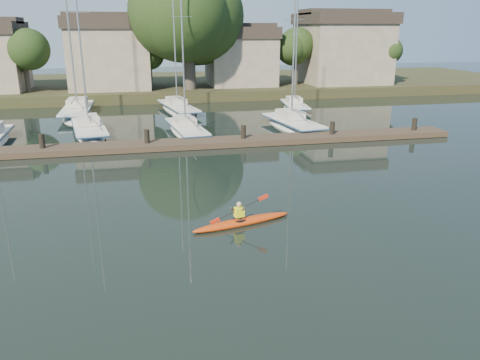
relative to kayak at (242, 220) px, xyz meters
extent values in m
plane|color=black|center=(-0.15, -1.45, -0.16)|extent=(160.00, 160.00, 0.00)
ellipsoid|color=#BC3E0E|center=(0.02, 0.01, -0.07)|extent=(4.03, 1.55, 0.30)
cylinder|color=black|center=(-0.11, -0.03, 0.03)|extent=(0.74, 0.74, 0.08)
imported|color=#292427|center=(-0.11, -0.03, 0.35)|extent=(0.28, 0.36, 0.87)
cube|color=yellow|center=(-0.11, -0.03, 0.36)|extent=(0.39, 0.33, 0.36)
sphere|color=tan|center=(-0.11, -0.03, 0.67)|extent=(0.20, 0.20, 0.20)
cube|color=#413125|center=(-0.15, 12.55, 0.04)|extent=(34.00, 2.00, 0.35)
cylinder|color=black|center=(-9.15, 12.55, 0.14)|extent=(0.32, 0.32, 1.80)
cylinder|color=black|center=(-3.15, 12.55, 0.14)|extent=(0.32, 0.32, 1.80)
cylinder|color=black|center=(2.85, 12.55, 0.14)|extent=(0.32, 0.32, 1.80)
cylinder|color=black|center=(8.85, 12.55, 0.14)|extent=(0.32, 0.32, 1.80)
cylinder|color=black|center=(14.85, 12.55, 0.14)|extent=(0.32, 0.32, 1.80)
ellipsoid|color=silver|center=(-7.00, 17.76, -0.51)|extent=(3.42, 8.70, 1.89)
cube|color=silver|center=(-7.00, 17.76, 0.39)|extent=(3.08, 7.18, 0.14)
cube|color=navy|center=(-7.00, 17.76, 0.31)|extent=(3.18, 7.36, 0.08)
cube|color=beige|center=(-7.08, 18.26, 0.76)|extent=(1.76, 2.57, 0.55)
cylinder|color=#9EA0A5|center=(-7.04, 18.01, 6.42)|extent=(0.12, 0.12, 11.97)
cylinder|color=#9EA0A5|center=(-6.79, 16.50, 1.19)|extent=(0.59, 3.19, 0.08)
cylinder|color=#9EA0A5|center=(-7.04, 18.01, 7.86)|extent=(1.58, 0.28, 0.03)
ellipsoid|color=silver|center=(-0.34, 16.62, -0.47)|extent=(2.84, 8.23, 1.70)
cube|color=silver|center=(-0.34, 16.62, 0.34)|extent=(2.57, 6.78, 0.13)
cube|color=navy|center=(-0.34, 16.62, 0.26)|extent=(2.66, 6.95, 0.07)
cube|color=beige|center=(-0.40, 17.10, 0.67)|extent=(1.52, 2.39, 0.49)
cylinder|color=#9EA0A5|center=(-0.37, 16.86, 6.21)|extent=(0.11, 0.11, 11.65)
cylinder|color=#9EA0A5|center=(-0.20, 15.42, 1.05)|extent=(0.44, 3.05, 0.07)
cylinder|color=#9EA0A5|center=(-0.37, 16.86, 7.60)|extent=(1.43, 0.20, 0.03)
ellipsoid|color=silver|center=(7.52, 16.69, -0.52)|extent=(3.30, 8.43, 1.95)
cube|color=silver|center=(7.52, 16.69, 0.41)|extent=(2.99, 6.95, 0.14)
cube|color=navy|center=(7.52, 16.69, 0.33)|extent=(3.09, 7.13, 0.08)
cube|color=beige|center=(7.45, 17.18, 0.79)|extent=(1.75, 2.48, 0.56)
cylinder|color=#9EA0A5|center=(7.48, 16.93, 6.10)|extent=(0.12, 0.12, 11.29)
cylinder|color=#9EA0A5|center=(7.69, 15.47, 1.23)|extent=(0.52, 3.10, 0.08)
cylinder|color=#9EA0A5|center=(7.48, 16.93, 7.46)|extent=(1.63, 0.26, 0.03)
ellipsoid|color=silver|center=(-8.66, 25.83, -0.54)|extent=(2.40, 9.92, 2.09)
cube|color=silver|center=(-8.66, 25.83, 0.45)|extent=(2.27, 8.13, 0.15)
cube|color=navy|center=(-8.66, 25.83, 0.36)|extent=(2.36, 8.33, 0.09)
cube|color=beige|center=(-8.67, 26.42, 0.86)|extent=(1.56, 2.78, 0.60)
cylinder|color=#9EA0A5|center=(-8.67, 26.12, 7.65)|extent=(0.13, 0.13, 14.30)
cylinder|color=#9EA0A5|center=(-8.65, 24.34, 1.33)|extent=(0.12, 3.76, 0.09)
ellipsoid|color=silver|center=(-0.11, 25.89, -0.49)|extent=(3.66, 9.70, 1.80)
cube|color=silver|center=(-0.11, 25.89, 0.37)|extent=(3.26, 8.00, 0.13)
cube|color=navy|center=(-0.11, 25.89, 0.29)|extent=(3.37, 8.20, 0.08)
cube|color=beige|center=(-0.21, 26.45, 0.72)|extent=(1.78, 2.85, 0.52)
cylinder|color=#9EA0A5|center=(-0.16, 26.17, 7.06)|extent=(0.11, 0.11, 13.29)
cylinder|color=#9EA0A5|center=(0.14, 24.49, 1.13)|extent=(0.72, 3.56, 0.08)
cylinder|color=#9EA0A5|center=(-0.16, 26.17, 8.65)|extent=(1.50, 0.30, 0.03)
ellipsoid|color=silver|center=(10.38, 24.76, -0.47)|extent=(2.83, 7.26, 1.68)
cube|color=silver|center=(10.38, 24.76, 0.33)|extent=(2.56, 5.98, 0.12)
cube|color=navy|center=(10.38, 24.76, 0.26)|extent=(2.65, 6.13, 0.07)
cube|color=beige|center=(10.44, 25.18, 0.66)|extent=(1.50, 2.13, 0.49)
cylinder|color=#9EA0A5|center=(10.41, 24.97, 5.23)|extent=(0.11, 0.11, 9.71)
cylinder|color=#9EA0A5|center=(10.23, 23.71, 1.04)|extent=(0.45, 2.67, 0.07)
cylinder|color=#9EA0A5|center=(10.41, 24.97, 6.40)|extent=(1.40, 0.22, 0.03)
cube|color=#2F371B|center=(-0.15, 42.55, 0.34)|extent=(90.00, 24.00, 1.00)
cube|color=#A19281|center=(-6.15, 36.55, 3.84)|extent=(8.00, 8.00, 6.00)
cube|color=#322A24|center=(-6.15, 36.55, 7.44)|extent=(8.40, 8.40, 1.20)
cube|color=#A19281|center=(7.85, 36.55, 3.34)|extent=(7.00, 7.00, 5.00)
cube|color=#322A24|center=(7.85, 36.55, 6.44)|extent=(7.35, 7.35, 1.20)
cube|color=#A19281|center=(19.85, 36.55, 4.09)|extent=(9.00, 9.00, 6.50)
cube|color=#322A24|center=(19.85, 36.55, 7.94)|extent=(9.45, 9.45, 1.20)
cylinder|color=#4C433D|center=(1.85, 33.55, 3.34)|extent=(1.20, 1.20, 5.00)
sphere|color=black|center=(1.85, 33.55, 8.34)|extent=(8.50, 8.50, 8.50)
cylinder|color=#4C433D|center=(-14.15, 34.55, 2.34)|extent=(0.48, 0.48, 3.00)
sphere|color=black|center=(-14.15, 34.55, 4.84)|extent=(3.40, 3.40, 3.40)
cylinder|color=#4C433D|center=(-2.15, 34.05, 2.24)|extent=(0.38, 0.38, 2.80)
sphere|color=black|center=(-2.15, 34.05, 4.44)|extent=(2.72, 2.72, 2.72)
cylinder|color=#4C433D|center=(13.85, 35.05, 2.44)|extent=(0.50, 0.50, 3.20)
sphere|color=black|center=(13.85, 35.05, 5.09)|extent=(3.57, 3.57, 3.57)
cylinder|color=#4C433D|center=(23.85, 33.55, 2.14)|extent=(0.41, 0.41, 2.60)
sphere|color=black|center=(23.85, 33.55, 4.29)|extent=(2.89, 2.89, 2.89)
camera|label=1|loc=(-3.47, -15.80, 6.83)|focal=35.00mm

